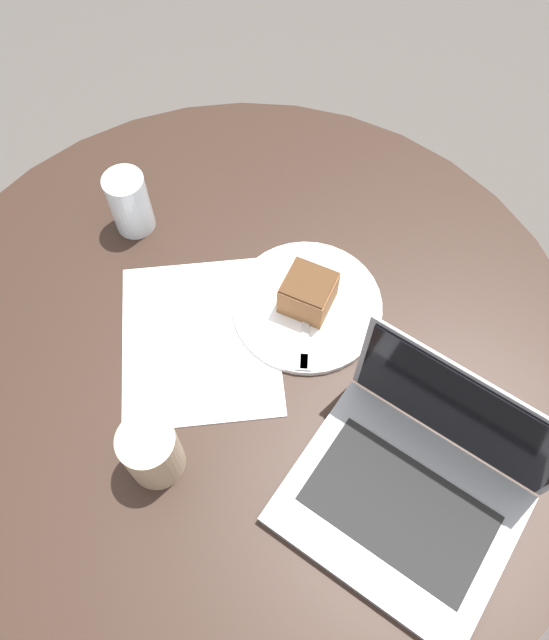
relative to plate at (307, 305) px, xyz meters
name	(u,v)px	position (x,y,z in m)	size (l,w,h in m)	color
ground_plane	(254,469)	(0.12, -0.07, -0.71)	(12.00, 12.00, 0.00)	#4C4742
dining_table	(244,386)	(0.12, -0.07, -0.13)	(1.14, 1.14, 0.70)	black
paper_document	(200,339)	(0.12, -0.14, 0.00)	(0.38, 0.36, 0.00)	white
plate	(307,305)	(0.00, 0.00, 0.00)	(0.25, 0.25, 0.01)	white
cake_slice	(308,293)	(0.00, 0.00, 0.04)	(0.08, 0.08, 0.07)	brown
fork	(305,332)	(0.05, 0.02, 0.01)	(0.17, 0.07, 0.00)	silver
coffee_glass	(152,452)	(0.33, -0.12, 0.05)	(0.08, 0.08, 0.11)	#C6AD89
water_glass	(130,203)	(-0.05, -0.35, 0.05)	(0.07, 0.07, 0.12)	silver
laptop	(413,486)	(0.24, 0.24, 0.03)	(0.32, 0.36, 0.22)	gray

